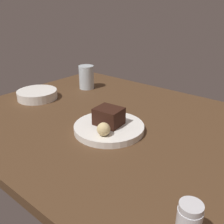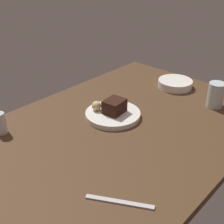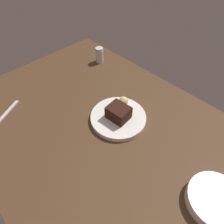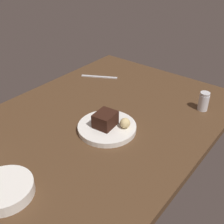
{
  "view_description": "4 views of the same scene",
  "coord_description": "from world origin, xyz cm",
  "views": [
    {
      "loc": [
        -44.58,
        62.0,
        40.98
      ],
      "look_at": [
        4.62,
        2.95,
        7.36
      ],
      "focal_mm": 40.75,
      "sensor_mm": 36.0,
      "label": 1
    },
    {
      "loc": [
        -78.26,
        -64.89,
        64.59
      ],
      "look_at": [
        -1.29,
        4.66,
        7.57
      ],
      "focal_mm": 49.16,
      "sensor_mm": 36.0,
      "label": 2
    },
    {
      "loc": [
        37.87,
        -30.71,
        63.96
      ],
      "look_at": [
        0.6,
        5.36,
        7.67
      ],
      "focal_mm": 31.6,
      "sensor_mm": 36.0,
      "label": 3
    },
    {
      "loc": [
        68.56,
        62.31,
        65.47
      ],
      "look_at": [
        -2.96,
        5.66,
        7.82
      ],
      "focal_mm": 44.61,
      "sensor_mm": 36.0,
      "label": 4
    }
  ],
  "objects": [
    {
      "name": "chocolate_cake_slice",
      "position": [
        2.65,
        6.89,
        7.78
      ],
      "size": [
        8.92,
        7.77,
        5.45
      ],
      "primitive_type": "cube",
      "rotation": [
        0.0,
        0.0,
        3.24
      ],
      "color": "black",
      "rests_on": "dessert_plate"
    },
    {
      "name": "butter_knife",
      "position": [
        -31.66,
        -25.56,
        3.25
      ],
      "size": [
        10.42,
        17.31,
        0.5
      ],
      "primitive_type": "cube",
      "rotation": [
        0.0,
        0.0,
        2.08
      ],
      "color": "silver",
      "rests_on": "dining_table"
    },
    {
      "name": "salt_shaker",
      "position": [
        -34.37,
        29.85,
        7.04
      ],
      "size": [
        4.23,
        4.23,
        8.18
      ],
      "color": "silver",
      "rests_on": "dining_table"
    },
    {
      "name": "dessert_plate",
      "position": [
        2.2,
        7.33,
        4.03
      ],
      "size": [
        22.29,
        22.29,
        2.05
      ],
      "primitive_type": "cylinder",
      "color": "white",
      "rests_on": "dining_table"
    },
    {
      "name": "dining_table",
      "position": [
        0.0,
        0.0,
        1.5
      ],
      "size": [
        120.0,
        84.0,
        3.0
      ],
      "primitive_type": "cube",
      "color": "#4C331E",
      "rests_on": "ground"
    },
    {
      "name": "bread_roll",
      "position": [
        -0.93,
        13.44,
        7.02
      ],
      "size": [
        3.94,
        3.94,
        3.94
      ],
      "primitive_type": "sphere",
      "color": "#DBC184",
      "rests_on": "dessert_plate"
    },
    {
      "name": "side_bowl",
      "position": [
        44.48,
        4.46,
        4.8
      ],
      "size": [
        16.5,
        16.5,
        3.59
      ],
      "primitive_type": "cylinder",
      "color": "white",
      "rests_on": "dining_table"
    }
  ]
}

